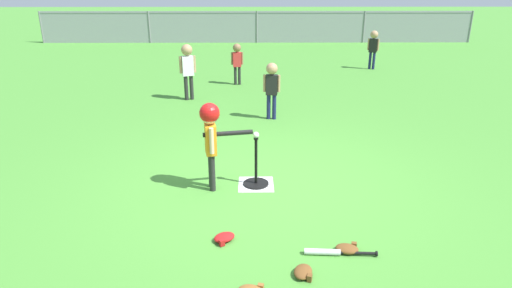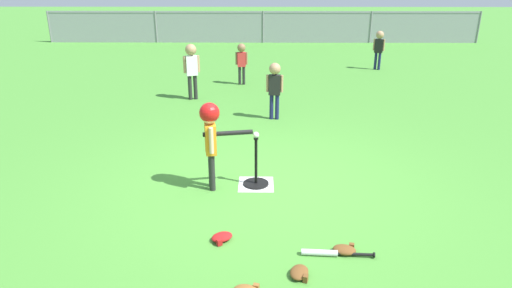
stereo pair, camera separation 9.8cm
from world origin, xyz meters
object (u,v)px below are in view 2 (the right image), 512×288
batter_child (211,129)px  fielder_deep_center (242,58)px  fielder_deep_left (192,64)px  glove_near_bats (345,250)px  baseball_on_tee (256,135)px  glove_outfield_drop (222,237)px  spare_bat_silver (327,253)px  glove_tossed_aside (299,273)px  fielder_near_left (275,83)px  batting_tee (256,178)px  fielder_deep_right (379,45)px

batter_child → fielder_deep_center: bearing=88.5°
fielder_deep_left → glove_near_bats: 5.95m
baseball_on_tee → fielder_deep_center: 5.36m
glove_near_bats → glove_outfield_drop: 1.21m
baseball_on_tee → spare_bat_silver: baseball_on_tee is taller
fielder_deep_center → spare_bat_silver: (1.08, -6.85, -0.59)m
fielder_deep_left → spare_bat_silver: size_ratio=1.66×
batter_child → glove_tossed_aside: size_ratio=4.24×
fielder_deep_left → glove_outfield_drop: fielder_deep_left is taller
fielder_near_left → fielder_deep_left: bearing=141.4°
glove_near_bats → batting_tee: bearing=120.6°
batter_child → spare_bat_silver: (1.22, -1.41, -0.75)m
batting_tee → glove_near_bats: size_ratio=2.54×
fielder_near_left → glove_near_bats: (0.56, -4.15, -0.63)m
fielder_deep_left → spare_bat_silver: (2.05, -5.53, -0.71)m
baseball_on_tee → fielder_deep_center: fielder_deep_center is taller
batter_child → glove_tossed_aside: 2.09m
baseball_on_tee → fielder_deep_left: size_ratio=0.06×
batting_tee → fielder_deep_right: bearing=65.5°
fielder_deep_center → glove_near_bats: size_ratio=3.87×
batter_child → fielder_deep_left: bearing=101.4°
fielder_near_left → glove_near_bats: bearing=-82.3°
fielder_deep_left → fielder_deep_center: (0.97, 1.32, -0.12)m
fielder_near_left → glove_outfield_drop: 4.04m
fielder_deep_left → glove_tossed_aside: size_ratio=4.44×
batting_tee → fielder_deep_right: (3.24, 7.10, 0.57)m
fielder_deep_left → fielder_near_left: 2.13m
glove_outfield_drop → glove_tossed_aside: bearing=-37.1°
spare_bat_silver → glove_near_bats: size_ratio=2.78×
fielder_deep_center → fielder_deep_right: 4.03m
glove_near_bats → glove_tossed_aside: same height
glove_near_bats → fielder_deep_center: bearing=100.4°
batter_child → fielder_deep_right: batter_child is taller
batting_tee → fielder_deep_center: 5.38m
glove_tossed_aside → spare_bat_silver: bearing=46.7°
batting_tee → fielder_deep_right: fielder_deep_right is taller
batting_tee → glove_near_bats: bearing=-59.4°
glove_tossed_aside → batter_child: bearing=118.7°
baseball_on_tee → fielder_near_left: fielder_near_left is taller
batter_child → fielder_deep_right: bearing=62.3°
baseball_on_tee → fielder_near_left: size_ratio=0.07×
batting_tee → glove_tossed_aside: 1.86m
baseball_on_tee → glove_near_bats: (0.86, -1.46, -0.63)m
batting_tee → glove_near_bats: batting_tee is taller
baseball_on_tee → fielder_deep_left: 4.24m
glove_near_bats → glove_outfield_drop: (-1.19, 0.20, 0.00)m
batter_child → glove_tossed_aside: bearing=-61.3°
batting_tee → glove_tossed_aside: size_ratio=2.44×
fielder_deep_center → glove_tossed_aside: fielder_deep_center is taller
glove_near_bats → fielder_near_left: bearing=97.7°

